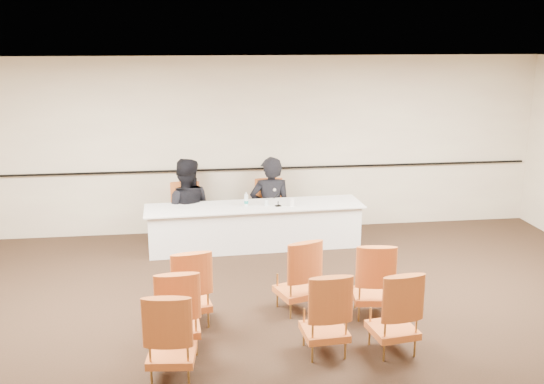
{
  "coord_description": "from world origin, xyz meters",
  "views": [
    {
      "loc": [
        -1.04,
        -6.16,
        3.32
      ],
      "look_at": [
        0.12,
        2.6,
        1.03
      ],
      "focal_mm": 40.0,
      "sensor_mm": 36.0,
      "label": 1
    }
  ],
  "objects": [
    {
      "name": "coffee_cup",
      "position": [
        0.49,
        2.96,
        0.75
      ],
      "size": [
        0.1,
        0.1,
        0.12
      ],
      "primitive_type": "cylinder",
      "rotation": [
        0.0,
        0.0,
        -0.28
      ],
      "color": "white",
      "rests_on": "panel_table"
    },
    {
      "name": "panelist_main_chair",
      "position": [
        0.24,
        3.62,
        0.47
      ],
      "size": [
        0.52,
        0.52,
        0.95
      ],
      "primitive_type": null,
      "rotation": [
        0.0,
        0.0,
        0.04
      ],
      "color": "#D06525",
      "rests_on": "ground"
    },
    {
      "name": "microphone",
      "position": [
        0.27,
        2.97,
        0.83
      ],
      "size": [
        0.14,
        0.21,
        0.27
      ],
      "primitive_type": null,
      "rotation": [
        0.0,
        0.0,
        0.27
      ],
      "color": "black",
      "rests_on": "panel_table"
    },
    {
      "name": "floor",
      "position": [
        0.0,
        0.0,
        0.0
      ],
      "size": [
        10.0,
        10.0,
        0.0
      ],
      "primitive_type": "plane",
      "color": "black",
      "rests_on": "ground"
    },
    {
      "name": "aud_chair_back_right",
      "position": [
        1.03,
        -0.44,
        0.47
      ],
      "size": [
        0.56,
        0.56,
        0.95
      ],
      "primitive_type": null,
      "rotation": [
        0.0,
        0.0,
        0.14
      ],
      "color": "#D06525",
      "rests_on": "ground"
    },
    {
      "name": "panelist_second_chair",
      "position": [
        -1.19,
        3.56,
        0.47
      ],
      "size": [
        0.52,
        0.52,
        0.95
      ],
      "primitive_type": null,
      "rotation": [
        0.0,
        0.0,
        0.04
      ],
      "color": "#D06525",
      "rests_on": "ground"
    },
    {
      "name": "aud_chair_front_left",
      "position": [
        -1.13,
        0.5,
        0.47
      ],
      "size": [
        0.58,
        0.58,
        0.95
      ],
      "primitive_type": null,
      "rotation": [
        0.0,
        0.0,
        0.18
      ],
      "color": "#D06525",
      "rests_on": "ground"
    },
    {
      "name": "aud_chair_extra",
      "position": [
        -1.26,
        -0.1,
        0.47
      ],
      "size": [
        0.53,
        0.53,
        0.95
      ],
      "primitive_type": null,
      "rotation": [
        0.0,
        0.0,
        0.05
      ],
      "color": "#D06525",
      "rests_on": "ground"
    },
    {
      "name": "wall_rail",
      "position": [
        0.0,
        3.96,
        1.1
      ],
      "size": [
        9.8,
        0.04,
        0.03
      ],
      "primitive_type": "cube",
      "color": "black",
      "rests_on": "wall_back"
    },
    {
      "name": "aud_chair_back_mid",
      "position": [
        0.29,
        -0.38,
        0.47
      ],
      "size": [
        0.53,
        0.53,
        0.95
      ],
      "primitive_type": null,
      "rotation": [
        0.0,
        0.0,
        0.07
      ],
      "color": "#D06525",
      "rests_on": "ground"
    },
    {
      "name": "panelist_main",
      "position": [
        0.24,
        3.62,
        0.41
      ],
      "size": [
        0.72,
        0.48,
        1.92
      ],
      "primitive_type": "imported",
      "rotation": [
        0.0,
        0.0,
        3.11
      ],
      "color": "black",
      "rests_on": "ground"
    },
    {
      "name": "aud_chair_front_mid",
      "position": [
        0.18,
        0.68,
        0.47
      ],
      "size": [
        0.63,
        0.63,
        0.95
      ],
      "primitive_type": null,
      "rotation": [
        0.0,
        0.0,
        0.32
      ],
      "color": "#D06525",
      "rests_on": "ground"
    },
    {
      "name": "ceiling",
      "position": [
        0.0,
        0.0,
        3.0
      ],
      "size": [
        10.0,
        10.0,
        0.0
      ],
      "primitive_type": "plane",
      "rotation": [
        3.14,
        0.0,
        0.0
      ],
      "color": "silver",
      "rests_on": "ground"
    },
    {
      "name": "panelist_second",
      "position": [
        -1.19,
        3.56,
        0.47
      ],
      "size": [
        0.94,
        0.76,
        1.83
      ],
      "primitive_type": "imported",
      "rotation": [
        0.0,
        0.0,
        3.06
      ],
      "color": "black",
      "rests_on": "ground"
    },
    {
      "name": "aud_chair_back_left",
      "position": [
        -1.32,
        -0.67,
        0.47
      ],
      "size": [
        0.55,
        0.55,
        0.95
      ],
      "primitive_type": null,
      "rotation": [
        0.0,
        0.0,
        -0.11
      ],
      "color": "#D06525",
      "rests_on": "ground"
    },
    {
      "name": "water_bottle",
      "position": [
        -0.23,
        3.07,
        0.8
      ],
      "size": [
        0.07,
        0.07,
        0.22
      ],
      "primitive_type": null,
      "rotation": [
        0.0,
        0.0,
        0.12
      ],
      "color": "teal",
      "rests_on": "panel_table"
    },
    {
      "name": "papers",
      "position": [
        0.23,
        3.02,
        0.7
      ],
      "size": [
        0.34,
        0.28,
        0.0
      ],
      "primitive_type": "cube",
      "rotation": [
        0.0,
        0.0,
        0.2
      ],
      "color": "white",
      "rests_on": "panel_table"
    },
    {
      "name": "drinking_glass",
      "position": [
        0.1,
        3.05,
        0.74
      ],
      "size": [
        0.08,
        0.08,
        0.1
      ],
      "primitive_type": "cylinder",
      "rotation": [
        0.0,
        0.0,
        -0.36
      ],
      "color": "silver",
      "rests_on": "panel_table"
    },
    {
      "name": "wall_back",
      "position": [
        0.0,
        4.0,
        1.5
      ],
      "size": [
        10.0,
        0.04,
        3.0
      ],
      "primitive_type": "cube",
      "color": "beige",
      "rests_on": "ground"
    },
    {
      "name": "panel_table",
      "position": [
        -0.09,
        3.08,
        0.35
      ],
      "size": [
        3.5,
        0.95,
        0.69
      ],
      "primitive_type": null,
      "rotation": [
        0.0,
        0.0,
        0.04
      ],
      "color": "white",
      "rests_on": "ground"
    },
    {
      "name": "aud_chair_front_right",
      "position": [
        1.06,
        0.43,
        0.47
      ],
      "size": [
        0.57,
        0.57,
        0.95
      ],
      "primitive_type": null,
      "rotation": [
        0.0,
        0.0,
        -0.14
      ],
      "color": "#D06525",
      "rests_on": "ground"
    }
  ]
}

